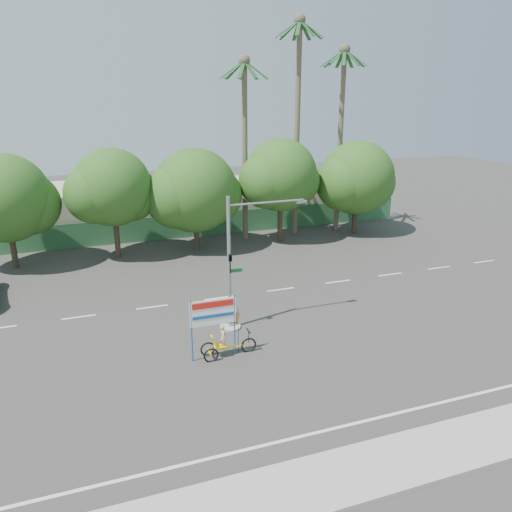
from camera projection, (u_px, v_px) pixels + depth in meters
name	position (u px, v px, depth m)	size (l,w,h in m)	color
ground	(306.00, 356.00, 23.42)	(120.00, 120.00, 0.00)	#33302D
sidewalk_near	(401.00, 461.00, 16.69)	(50.00, 2.40, 0.12)	gray
fence	(199.00, 225.00, 42.33)	(38.00, 0.08, 2.00)	#336B3D
building_left	(73.00, 211.00, 42.86)	(12.00, 8.00, 4.00)	#BFB398
building_right	(268.00, 199.00, 48.64)	(14.00, 8.00, 3.60)	#BFB398
tree_far_left	(5.00, 201.00, 33.55)	(7.14, 6.00, 7.96)	#473828
tree_left	(112.00, 190.00, 35.68)	(6.66, 5.60, 8.07)	#473828
tree_center	(194.00, 193.00, 37.78)	(7.62, 6.40, 7.85)	#473828
tree_right	(280.00, 178.00, 39.76)	(6.90, 5.80, 8.36)	#473828
tree_far_right	(357.00, 180.00, 42.17)	(7.38, 6.20, 7.94)	#473828
palm_tall	(298.00, 109.00, 40.10)	(3.73, 3.79, 17.45)	#70604C
palm_mid	(341.00, 121.00, 41.71)	(3.73, 3.79, 15.45)	#70604C
palm_short	(245.00, 130.00, 39.18)	(3.73, 3.79, 14.45)	#70604C
traffic_signal	(235.00, 275.00, 25.36)	(4.72, 1.10, 7.00)	gray
trike_billboard	(220.00, 333.00, 22.96)	(3.14, 0.72, 3.09)	black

